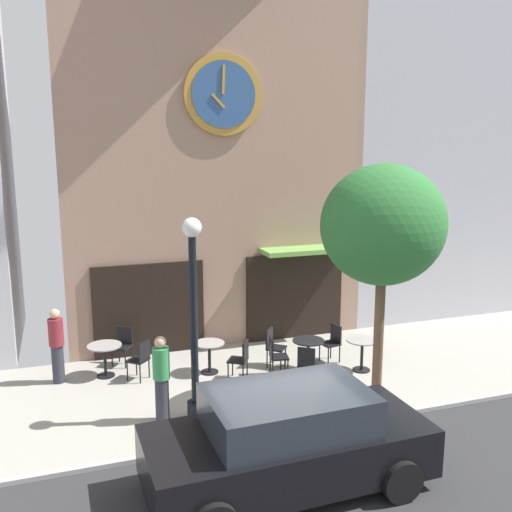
# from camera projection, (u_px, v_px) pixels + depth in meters

# --- Properties ---
(ground_plane) EXTENTS (27.46, 11.74, 0.13)m
(ground_plane) POSITION_uv_depth(u_px,v_px,m) (313.00, 462.00, 9.42)
(ground_plane) COLOR #9E998E
(clock_building) EXTENTS (7.76, 4.31, 12.31)m
(clock_building) POSITION_uv_depth(u_px,v_px,m) (208.00, 97.00, 15.02)
(clock_building) COLOR #9E7A66
(clock_building) RESTS_ON ground_plane
(neighbor_building_right) EXTENTS (6.98, 3.12, 13.92)m
(neighbor_building_right) POSITION_uv_depth(u_px,v_px,m) (435.00, 83.00, 17.30)
(neighbor_building_right) COLOR #B2B2BC
(neighbor_building_right) RESTS_ON ground_plane
(street_lamp) EXTENTS (0.36, 0.36, 3.87)m
(street_lamp) POSITION_uv_depth(u_px,v_px,m) (194.00, 320.00, 10.48)
(street_lamp) COLOR black
(street_lamp) RESTS_ON ground_plane
(street_tree) EXTENTS (2.47, 2.23, 4.80)m
(street_tree) POSITION_uv_depth(u_px,v_px,m) (383.00, 226.00, 10.95)
(street_tree) COLOR brown
(street_tree) RESTS_ON ground_plane
(cafe_table_center_left) EXTENTS (0.76, 0.76, 0.74)m
(cafe_table_center_left) POSITION_uv_depth(u_px,v_px,m) (105.00, 353.00, 12.76)
(cafe_table_center_left) COLOR black
(cafe_table_center_left) RESTS_ON ground_plane
(cafe_table_center) EXTENTS (0.70, 0.70, 0.72)m
(cafe_table_center) POSITION_uv_depth(u_px,v_px,m) (209.00, 352.00, 12.97)
(cafe_table_center) COLOR black
(cafe_table_center) RESTS_ON ground_plane
(cafe_table_near_curb) EXTENTS (0.73, 0.73, 0.73)m
(cafe_table_near_curb) POSITION_uv_depth(u_px,v_px,m) (308.00, 348.00, 13.11)
(cafe_table_near_curb) COLOR black
(cafe_table_near_curb) RESTS_ON ground_plane
(cafe_table_rightmost) EXTENTS (0.73, 0.73, 0.75)m
(cafe_table_rightmost) POSITION_uv_depth(u_px,v_px,m) (362.00, 348.00, 13.09)
(cafe_table_rightmost) COLOR black
(cafe_table_rightmost) RESTS_ON ground_plane
(cafe_chair_curbside) EXTENTS (0.57, 0.57, 0.90)m
(cafe_chair_curbside) POSITION_uv_depth(u_px,v_px,m) (141.00, 357.00, 12.57)
(cafe_chair_curbside) COLOR black
(cafe_chair_curbside) RESTS_ON ground_plane
(cafe_chair_facing_street) EXTENTS (0.56, 0.56, 0.90)m
(cafe_chair_facing_street) POSITION_uv_depth(u_px,v_px,m) (123.00, 342.00, 13.50)
(cafe_chair_facing_street) COLOR black
(cafe_chair_facing_street) RESTS_ON ground_plane
(cafe_chair_outer) EXTENTS (0.56, 0.56, 0.90)m
(cafe_chair_outer) POSITION_uv_depth(u_px,v_px,m) (273.00, 344.00, 13.38)
(cafe_chair_outer) COLOR black
(cafe_chair_outer) RESTS_ON ground_plane
(cafe_chair_facing_wall) EXTENTS (0.55, 0.55, 0.90)m
(cafe_chair_facing_wall) POSITION_uv_depth(u_px,v_px,m) (241.00, 357.00, 12.57)
(cafe_chair_facing_wall) COLOR black
(cafe_chair_facing_wall) RESTS_ON ground_plane
(cafe_chair_right_end) EXTENTS (0.47, 0.47, 0.90)m
(cafe_chair_right_end) POSITION_uv_depth(u_px,v_px,m) (275.00, 354.00, 12.78)
(cafe_chair_right_end) COLOR black
(cafe_chair_right_end) RESTS_ON ground_plane
(cafe_chair_near_tree) EXTENTS (0.56, 0.56, 0.90)m
(cafe_chair_near_tree) POSITION_uv_depth(u_px,v_px,m) (307.00, 363.00, 12.25)
(cafe_chair_near_tree) COLOR black
(cafe_chair_near_tree) RESTS_ON ground_plane
(cafe_chair_near_lamp) EXTENTS (0.47, 0.47, 0.90)m
(cafe_chair_near_lamp) POSITION_uv_depth(u_px,v_px,m) (333.00, 340.00, 13.67)
(cafe_chair_near_lamp) COLOR black
(cafe_chair_near_lamp) RESTS_ON ground_plane
(pedestrian_maroon) EXTENTS (0.35, 0.35, 1.67)m
(pedestrian_maroon) POSITION_uv_depth(u_px,v_px,m) (57.00, 345.00, 12.38)
(pedestrian_maroon) COLOR #2D2D38
(pedestrian_maroon) RESTS_ON ground_plane
(pedestrian_green) EXTENTS (0.32, 0.32, 1.67)m
(pedestrian_green) POSITION_uv_depth(u_px,v_px,m) (161.00, 378.00, 10.64)
(pedestrian_green) COLOR #2D2D38
(pedestrian_green) RESTS_ON ground_plane
(parked_car_black) EXTENTS (4.33, 2.08, 1.55)m
(parked_car_black) POSITION_uv_depth(u_px,v_px,m) (288.00, 441.00, 8.58)
(parked_car_black) COLOR black
(parked_car_black) RESTS_ON ground_plane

